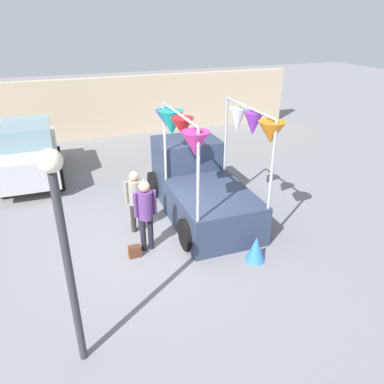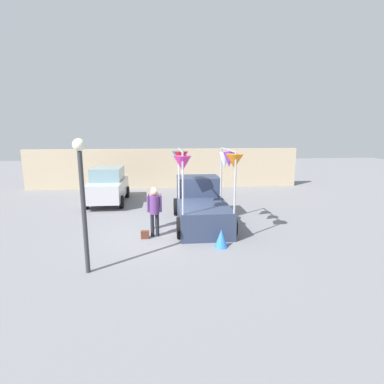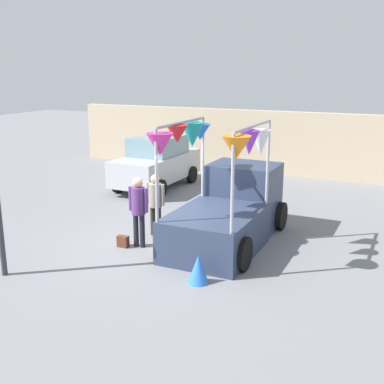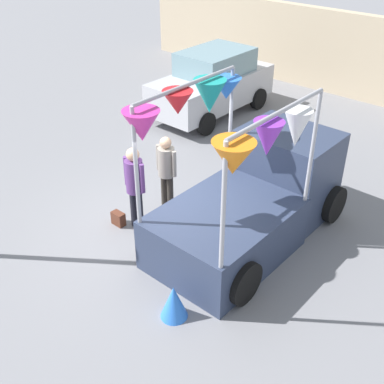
{
  "view_description": "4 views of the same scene",
  "coord_description": "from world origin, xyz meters",
  "px_view_note": "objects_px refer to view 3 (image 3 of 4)",
  "views": [
    {
      "loc": [
        -1.98,
        -7.68,
        5.04
      ],
      "look_at": [
        0.74,
        -0.2,
        1.26
      ],
      "focal_mm": 35.0,
      "sensor_mm": 36.0,
      "label": 1
    },
    {
      "loc": [
        -0.08,
        -10.71,
        3.73
      ],
      "look_at": [
        0.93,
        -0.19,
        1.59
      ],
      "focal_mm": 28.0,
      "sensor_mm": 36.0,
      "label": 2
    },
    {
      "loc": [
        5.55,
        -9.89,
        4.3
      ],
      "look_at": [
        0.92,
        -0.11,
        1.5
      ],
      "focal_mm": 45.0,
      "sensor_mm": 36.0,
      "label": 3
    },
    {
      "loc": [
        5.56,
        -5.47,
        5.72
      ],
      "look_at": [
        0.73,
        0.02,
        1.14
      ],
      "focal_mm": 45.0,
      "sensor_mm": 36.0,
      "label": 4
    }
  ],
  "objects_px": {
    "folded_kite_bundle_azure": "(198,269)",
    "person_customer": "(138,205)",
    "parked_car": "(157,162)",
    "person_vendor": "(155,199)",
    "handbag": "(123,241)",
    "vendor_truck": "(230,205)"
  },
  "relations": [
    {
      "from": "folded_kite_bundle_azure",
      "to": "person_customer",
      "type": "bearing_deg",
      "value": 149.87
    },
    {
      "from": "parked_car",
      "to": "person_vendor",
      "type": "relative_size",
      "value": 2.44
    },
    {
      "from": "handbag",
      "to": "person_vendor",
      "type": "bearing_deg",
      "value": 74.49
    },
    {
      "from": "parked_car",
      "to": "vendor_truck",
      "type": "bearing_deg",
      "value": -42.83
    },
    {
      "from": "vendor_truck",
      "to": "person_customer",
      "type": "xyz_separation_m",
      "value": [
        -1.83,
        -1.42,
        0.14
      ]
    },
    {
      "from": "vendor_truck",
      "to": "person_vendor",
      "type": "xyz_separation_m",
      "value": [
        -1.87,
        -0.51,
        0.06
      ]
    },
    {
      "from": "parked_car",
      "to": "person_customer",
      "type": "height_order",
      "value": "parked_car"
    },
    {
      "from": "vendor_truck",
      "to": "folded_kite_bundle_azure",
      "type": "relative_size",
      "value": 6.96
    },
    {
      "from": "parked_car",
      "to": "handbag",
      "type": "height_order",
      "value": "parked_car"
    },
    {
      "from": "vendor_truck",
      "to": "handbag",
      "type": "distance_m",
      "value": 2.82
    },
    {
      "from": "person_customer",
      "to": "handbag",
      "type": "xyz_separation_m",
      "value": [
        -0.35,
        -0.2,
        -0.93
      ]
    },
    {
      "from": "person_customer",
      "to": "folded_kite_bundle_azure",
      "type": "height_order",
      "value": "person_customer"
    },
    {
      "from": "person_vendor",
      "to": "parked_car",
      "type": "bearing_deg",
      "value": 119.01
    },
    {
      "from": "person_customer",
      "to": "folded_kite_bundle_azure",
      "type": "distance_m",
      "value": 2.64
    },
    {
      "from": "handbag",
      "to": "folded_kite_bundle_azure",
      "type": "xyz_separation_m",
      "value": [
        2.53,
        -1.07,
        0.16
      ]
    },
    {
      "from": "parked_car",
      "to": "handbag",
      "type": "xyz_separation_m",
      "value": [
        2.25,
        -5.72,
        -0.8
      ]
    },
    {
      "from": "person_customer",
      "to": "person_vendor",
      "type": "height_order",
      "value": "person_customer"
    },
    {
      "from": "person_customer",
      "to": "person_vendor",
      "type": "distance_m",
      "value": 0.91
    },
    {
      "from": "parked_car",
      "to": "person_vendor",
      "type": "bearing_deg",
      "value": -60.99
    },
    {
      "from": "vendor_truck",
      "to": "person_vendor",
      "type": "distance_m",
      "value": 1.94
    },
    {
      "from": "person_vendor",
      "to": "vendor_truck",
      "type": "bearing_deg",
      "value": 15.2
    },
    {
      "from": "parked_car",
      "to": "folded_kite_bundle_azure",
      "type": "xyz_separation_m",
      "value": [
        4.78,
        -6.78,
        -0.64
      ]
    }
  ]
}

